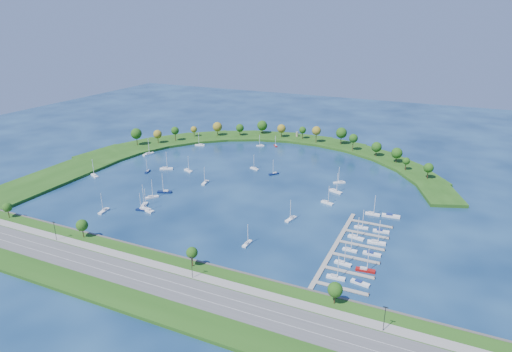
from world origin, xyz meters
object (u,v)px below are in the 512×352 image
at_px(moored_boat_11, 276,145).
at_px(moored_boat_13, 142,209).
at_px(docked_boat_2, 343,263).
at_px(moored_boat_21, 247,243).
at_px(docked_boat_10, 372,213).
at_px(moored_boat_18, 95,175).
at_px(docked_boat_5, 372,254).
at_px(moored_boat_10, 255,168).
at_px(moored_boat_2, 339,182).
at_px(moored_boat_4, 274,173).
at_px(moored_boat_19, 165,191).
at_px(docked_boat_7, 376,242).
at_px(moored_boat_20, 205,182).
at_px(moored_boat_8, 148,154).
at_px(docked_boat_9, 381,231).
at_px(moored_boat_1, 200,145).
at_px(docked_boat_4, 350,249).
at_px(moored_boat_14, 188,170).
at_px(docked_boat_0, 336,277).
at_px(moored_boat_0, 148,171).
at_px(moored_boat_3, 144,205).
at_px(moored_boat_6, 335,191).
at_px(docked_boat_6, 356,237).
at_px(dock_system, 349,250).
at_px(docked_boat_1, 360,283).
at_px(moored_boat_16, 260,145).
at_px(harbor_tower, 297,134).
at_px(moored_boat_5, 327,202).
at_px(moored_boat_12, 291,218).
at_px(moored_boat_17, 166,168).
at_px(docked_boat_11, 391,216).
at_px(moored_boat_9, 147,210).
at_px(moored_boat_7, 152,197).
at_px(moored_boat_15, 104,210).
at_px(docked_boat_8, 361,227).
at_px(docked_boat_3, 365,269).

distance_m(moored_boat_11, moored_boat_13, 157.29).
relative_size(moored_boat_11, docked_boat_2, 0.81).
bearing_deg(moored_boat_21, docked_boat_10, -36.19).
distance_m(moored_boat_18, docked_boat_5, 201.02).
distance_m(moored_boat_10, docked_boat_10, 103.87).
bearing_deg(moored_boat_2, moored_boat_10, -38.10).
bearing_deg(docked_boat_2, moored_boat_4, 133.94).
relative_size(moored_boat_19, docked_boat_7, 1.02).
relative_size(moored_boat_20, docked_boat_5, 1.40).
height_order(moored_boat_8, docked_boat_9, moored_boat_8).
relative_size(moored_boat_1, docked_boat_4, 1.18).
height_order(moored_boat_14, moored_boat_18, moored_boat_18).
bearing_deg(docked_boat_0, docked_boat_7, 71.80).
xyz_separation_m(moored_boat_0, moored_boat_3, (36.38, -50.65, 0.12)).
bearing_deg(moored_boat_18, docked_boat_5, -162.23).
relative_size(moored_boat_6, docked_boat_6, 1.10).
bearing_deg(moored_boat_18, dock_system, -162.73).
xyz_separation_m(moored_boat_13, docked_boat_1, (131.81, -21.21, -0.27)).
xyz_separation_m(moored_boat_18, docked_boat_4, (188.77, -27.66, -0.07)).
height_order(docked_boat_0, docked_boat_9, docked_boat_0).
xyz_separation_m(moored_boat_16, moored_boat_20, (2.47, -97.28, 0.05)).
height_order(moored_boat_19, docked_boat_0, moored_boat_19).
xyz_separation_m(harbor_tower, docked_boat_7, (102.66, -170.30, -3.29)).
xyz_separation_m(moored_boat_14, docked_boat_4, (134.34, -64.67, -0.04)).
xyz_separation_m(moored_boat_5, moored_boat_12, (-12.15, -30.37, 0.02)).
height_order(moored_boat_14, moored_boat_17, moored_boat_17).
bearing_deg(docked_boat_9, moored_boat_5, 140.01).
distance_m(docked_boat_6, docked_boat_11, 35.83).
distance_m(moored_boat_16, moored_boat_19, 123.30).
height_order(moored_boat_1, moored_boat_9, moored_boat_9).
relative_size(moored_boat_7, docked_boat_0, 1.03).
bearing_deg(docked_boat_1, docked_boat_6, 114.27).
bearing_deg(moored_boat_9, harbor_tower, -84.82).
bearing_deg(docked_boat_1, moored_boat_3, 178.53).
bearing_deg(moored_boat_20, moored_boat_2, 106.86).
xyz_separation_m(moored_boat_9, moored_boat_15, (-22.42, -11.32, -0.06)).
distance_m(moored_boat_16, docked_boat_10, 152.88).
xyz_separation_m(moored_boat_8, docked_boat_8, (186.05, -58.87, -0.11)).
distance_m(moored_boat_15, moored_boat_19, 41.47).
height_order(moored_boat_10, moored_boat_20, moored_boat_20).
relative_size(moored_boat_3, docked_boat_9, 1.63).
height_order(moored_boat_0, moored_boat_16, moored_boat_16).
bearing_deg(moored_boat_13, dock_system, 169.49).
distance_m(docked_boat_3, docked_boat_7, 27.47).
bearing_deg(moored_boat_6, docked_boat_9, -29.49).
bearing_deg(moored_boat_19, docked_boat_6, 153.87).
xyz_separation_m(moored_boat_18, docked_boat_11, (201.08, 19.68, -0.18)).
xyz_separation_m(moored_boat_6, moored_boat_14, (-108.62, -5.41, -0.05)).
relative_size(dock_system, moored_boat_5, 7.03).
bearing_deg(moored_boat_7, moored_boat_3, -125.47).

